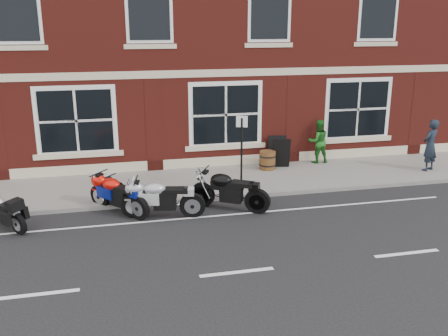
{
  "coord_description": "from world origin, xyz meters",
  "views": [
    {
      "loc": [
        -2.37,
        -12.16,
        5.09
      ],
      "look_at": [
        0.77,
        1.6,
        0.92
      ],
      "focal_mm": 40.0,
      "sensor_mm": 36.0,
      "label": 1
    }
  ],
  "objects": [
    {
      "name": "ground",
      "position": [
        0.0,
        0.0,
        0.0
      ],
      "size": [
        80.0,
        80.0,
        0.0
      ],
      "primitive_type": "plane",
      "color": "black",
      "rests_on": "ground"
    },
    {
      "name": "sidewalk",
      "position": [
        0.0,
        3.0,
        0.06
      ],
      "size": [
        30.0,
        3.0,
        0.12
      ],
      "primitive_type": "cube",
      "color": "slate",
      "rests_on": "ground"
    },
    {
      "name": "kerb",
      "position": [
        0.0,
        1.42,
        0.06
      ],
      "size": [
        30.0,
        0.16,
        0.12
      ],
      "primitive_type": "cube",
      "color": "slate",
      "rests_on": "ground"
    },
    {
      "name": "moto_touring_silver",
      "position": [
        -5.22,
        0.67,
        0.5
      ],
      "size": [
        1.29,
        1.51,
        1.23
      ],
      "rotation": [
        0.0,
        0.0,
        0.7
      ],
      "color": "black",
      "rests_on": "ground"
    },
    {
      "name": "moto_sport_red",
      "position": [
        -2.33,
        1.04,
        0.57
      ],
      "size": [
        1.55,
        1.76,
        0.99
      ],
      "rotation": [
        0.0,
        0.0,
        0.71
      ],
      "color": "black",
      "rests_on": "ground"
    },
    {
      "name": "moto_sport_black",
      "position": [
        -2.19,
        1.03,
        0.5
      ],
      "size": [
        1.2,
        1.68,
        0.88
      ],
      "rotation": [
        0.0,
        0.0,
        0.6
      ],
      "color": "black",
      "rests_on": "ground"
    },
    {
      "name": "moto_sport_silver",
      "position": [
        -1.21,
        0.45,
        0.58
      ],
      "size": [
        2.24,
        0.6,
        1.01
      ],
      "rotation": [
        0.0,
        0.0,
        1.36
      ],
      "color": "black",
      "rests_on": "ground"
    },
    {
      "name": "moto_naked_black",
      "position": [
        0.67,
        0.62,
        0.6
      ],
      "size": [
        2.05,
        1.38,
        1.05
      ],
      "rotation": [
        0.0,
        0.0,
        1.0
      ],
      "color": "black",
      "rests_on": "ground"
    },
    {
      "name": "pedestrian_left",
      "position": [
        8.19,
        2.4,
        1.01
      ],
      "size": [
        0.77,
        0.67,
        1.78
      ],
      "primitive_type": "imported",
      "rotation": [
        0.0,
        0.0,
        3.59
      ],
      "color": "black",
      "rests_on": "sidewalk"
    },
    {
      "name": "pedestrian_right",
      "position": [
        4.86,
        4.2,
        0.91
      ],
      "size": [
        0.78,
        0.61,
        1.58
      ],
      "primitive_type": "imported",
      "rotation": [
        0.0,
        0.0,
        3.12
      ],
      "color": "#1C611B",
      "rests_on": "sidewalk"
    },
    {
      "name": "a_board_sign",
      "position": [
        3.32,
        4.02,
        0.65
      ],
      "size": [
        0.71,
        0.54,
        1.07
      ],
      "primitive_type": null,
      "rotation": [
        0.0,
        0.0,
        -0.2
      ],
      "color": "black",
      "rests_on": "sidewalk"
    },
    {
      "name": "barrel_planter",
      "position": [
        2.83,
        3.78,
        0.44
      ],
      "size": [
        0.58,
        0.58,
        0.65
      ],
      "color": "#442712",
      "rests_on": "sidewalk"
    },
    {
      "name": "parking_sign",
      "position": [
        1.29,
        1.55,
        1.48
      ],
      "size": [
        0.32,
        0.13,
        2.35
      ],
      "rotation": [
        0.0,
        0.0,
        -0.35
      ],
      "color": "black",
      "rests_on": "sidewalk"
    }
  ]
}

